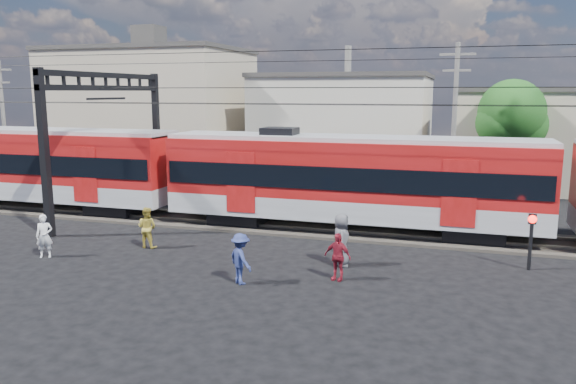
{
  "coord_description": "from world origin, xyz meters",
  "views": [
    {
      "loc": [
        6.33,
        -15.54,
        6.05
      ],
      "look_at": [
        0.04,
        5.0,
        2.18
      ],
      "focal_mm": 35.0,
      "sensor_mm": 36.0,
      "label": 1
    }
  ],
  "objects_px": {
    "commuter_train": "(356,178)",
    "pedestrian_a": "(44,236)",
    "pedestrian_c": "(241,259)",
    "crossing_signal": "(531,231)"
  },
  "relations": [
    {
      "from": "commuter_train",
      "to": "pedestrian_a",
      "type": "xyz_separation_m",
      "value": [
        -10.25,
        -7.04,
        -1.6
      ]
    },
    {
      "from": "pedestrian_a",
      "to": "pedestrian_c",
      "type": "xyz_separation_m",
      "value": [
        7.99,
        -0.58,
        0.02
      ]
    },
    {
      "from": "commuter_train",
      "to": "pedestrian_a",
      "type": "relative_size",
      "value": 31.22
    },
    {
      "from": "pedestrian_a",
      "to": "crossing_signal",
      "type": "relative_size",
      "value": 0.82
    },
    {
      "from": "commuter_train",
      "to": "crossing_signal",
      "type": "height_order",
      "value": "commuter_train"
    },
    {
      "from": "pedestrian_a",
      "to": "crossing_signal",
      "type": "xyz_separation_m",
      "value": [
        16.93,
        3.61,
        0.56
      ]
    },
    {
      "from": "pedestrian_c",
      "to": "crossing_signal",
      "type": "distance_m",
      "value": 9.89
    },
    {
      "from": "commuter_train",
      "to": "pedestrian_c",
      "type": "bearing_deg",
      "value": -106.52
    },
    {
      "from": "commuter_train",
      "to": "pedestrian_c",
      "type": "relative_size",
      "value": 30.63
    },
    {
      "from": "commuter_train",
      "to": "pedestrian_a",
      "type": "distance_m",
      "value": 12.54
    }
  ]
}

